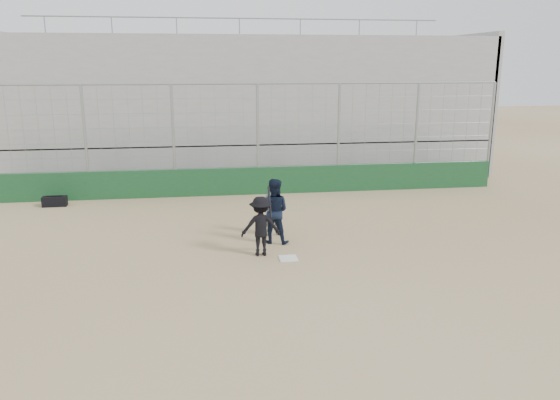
{
  "coord_description": "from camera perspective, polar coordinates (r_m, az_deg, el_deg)",
  "views": [
    {
      "loc": [
        -2.03,
        -12.57,
        4.7
      ],
      "look_at": [
        0.0,
        1.4,
        1.15
      ],
      "focal_mm": 35.0,
      "sensor_mm": 36.0,
      "label": 1
    }
  ],
  "objects": [
    {
      "name": "ground",
      "position": [
        13.57,
        0.85,
        -6.15
      ],
      "size": [
        90.0,
        90.0,
        0.0
      ],
      "primitive_type": "plane",
      "color": "olive",
      "rests_on": "ground"
    },
    {
      "name": "umpire",
      "position": [
        15.18,
        -0.74,
        -1.21
      ],
      "size": [
        0.61,
        0.45,
        1.38
      ],
      "primitive_type": "imported",
      "rotation": [
        0.0,
        0.0,
        3.29
      ],
      "color": "#444C56",
      "rests_on": "ground"
    },
    {
      "name": "equipment_bag",
      "position": [
        19.92,
        -22.48,
        -0.12
      ],
      "size": [
        0.79,
        0.35,
        0.38
      ],
      "color": "black",
      "rests_on": "ground"
    },
    {
      "name": "batter_at_plate",
      "position": [
        13.62,
        -2.04,
        -2.73
      ],
      "size": [
        0.98,
        0.72,
        1.69
      ],
      "color": "black",
      "rests_on": "ground"
    },
    {
      "name": "catcher_crouched",
      "position": [
        14.55,
        -0.69,
        -2.28
      ],
      "size": [
        1.04,
        0.92,
        1.19
      ],
      "color": "black",
      "rests_on": "ground"
    },
    {
      "name": "bleachers",
      "position": [
        24.67,
        -3.58,
        9.96
      ],
      "size": [
        20.25,
        6.7,
        6.98
      ],
      "color": "gray",
      "rests_on": "ground"
    },
    {
      "name": "backstop",
      "position": [
        20.03,
        -2.31,
        3.34
      ],
      "size": [
        18.1,
        0.25,
        4.04
      ],
      "color": "#133C1E",
      "rests_on": "ground"
    },
    {
      "name": "home_plate",
      "position": [
        13.57,
        0.85,
        -6.1
      ],
      "size": [
        0.44,
        0.44,
        0.02
      ],
      "primitive_type": "cube",
      "color": "white",
      "rests_on": "ground"
    }
  ]
}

